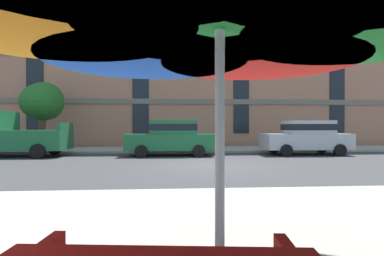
% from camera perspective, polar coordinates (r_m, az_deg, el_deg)
% --- Properties ---
extents(ground_plane, '(120.00, 120.00, 0.00)m').
position_cam_1_polar(ground_plane, '(10.91, 3.06, -7.48)').
color(ground_plane, '#38383A').
extents(sidewalk_far, '(56.00, 3.60, 0.12)m').
position_cam_1_polar(sidewalk_far, '(17.63, 0.37, -4.28)').
color(sidewalk_far, '#9E998E').
rests_on(sidewalk_far, ground).
extents(apartment_building, '(42.03, 12.08, 16.00)m').
position_cam_1_polar(apartment_building, '(26.56, -1.00, 14.56)').
color(apartment_building, '#A87056').
rests_on(apartment_building, ground).
extents(pickup_green, '(5.10, 2.12, 2.20)m').
position_cam_1_polar(pickup_green, '(16.49, -32.87, -1.30)').
color(pickup_green, '#195933').
rests_on(pickup_green, ground).
extents(sedan_green, '(4.40, 1.98, 1.78)m').
position_cam_1_polar(sedan_green, '(14.44, -4.14, -1.77)').
color(sedan_green, '#195933').
rests_on(sedan_green, ground).
extents(sedan_silver, '(4.40, 1.98, 1.78)m').
position_cam_1_polar(sedan_silver, '(16.03, 21.85, -1.59)').
color(sedan_silver, '#A8AAB2').
rests_on(sedan_silver, ground).
extents(street_tree_left, '(2.56, 2.30, 4.09)m').
position_cam_1_polar(street_tree_left, '(19.11, -27.92, 4.62)').
color(street_tree_left, brown).
rests_on(street_tree_left, ground).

